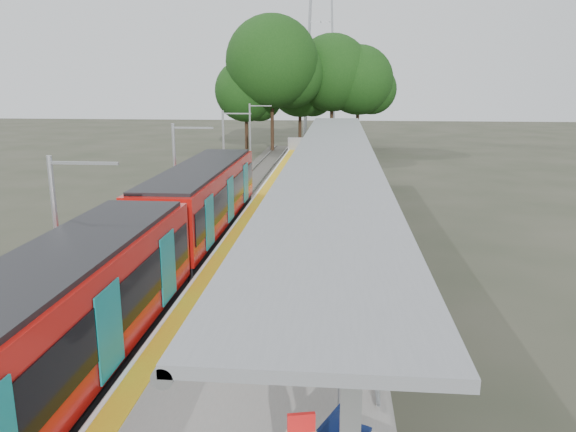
% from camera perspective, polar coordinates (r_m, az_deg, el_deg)
% --- Properties ---
extents(trackbed, '(3.00, 70.00, 0.24)m').
position_cam_1_polar(trackbed, '(29.62, -7.27, -0.81)').
color(trackbed, '#59544C').
rests_on(trackbed, ground).
extents(platform, '(6.00, 50.00, 1.00)m').
position_cam_1_polar(platform, '(28.90, 1.46, -0.29)').
color(platform, gray).
rests_on(platform, ground).
extents(tactile_strip, '(0.60, 50.00, 0.02)m').
position_cam_1_polar(tactile_strip, '(29.06, -3.56, 0.80)').
color(tactile_strip, yellow).
rests_on(tactile_strip, platform).
extents(end_fence, '(6.00, 0.10, 1.20)m').
position_cam_1_polar(end_fence, '(53.30, 3.23, 7.31)').
color(end_fence, '#9EA0A5').
rests_on(end_fence, platform).
extents(train, '(2.74, 27.60, 3.62)m').
position_cam_1_polar(train, '(19.83, -13.55, -2.56)').
color(train, black).
rests_on(train, ground).
extents(canopy, '(3.27, 38.00, 3.66)m').
position_cam_1_polar(canopy, '(24.40, 4.71, 5.93)').
color(canopy, '#9EA0A5').
rests_on(canopy, platform).
extents(tree_cluster, '(18.83, 13.77, 14.00)m').
position_cam_1_polar(tree_cluster, '(61.64, 1.58, 14.20)').
color(tree_cluster, '#382316').
rests_on(tree_cluster, ground).
extents(catenary_masts, '(2.08, 48.16, 5.40)m').
position_cam_1_polar(catenary_masts, '(28.52, -11.24, 4.21)').
color(catenary_masts, '#9EA0A5').
rests_on(catenary_masts, ground).
extents(bench_mid, '(0.49, 1.60, 1.09)m').
position_cam_1_polar(bench_mid, '(18.68, 6.22, -4.80)').
color(bench_mid, navy).
rests_on(bench_mid, platform).
extents(bench_far, '(0.51, 1.40, 0.94)m').
position_cam_1_polar(bench_far, '(31.97, 6.19, 2.82)').
color(bench_far, navy).
rests_on(bench_far, platform).
extents(info_pillar_far, '(0.37, 0.37, 1.63)m').
position_cam_1_polar(info_pillar_far, '(28.93, 2.49, 2.16)').
color(info_pillar_far, beige).
rests_on(info_pillar_far, platform).
extents(litter_bin, '(0.48, 0.48, 0.95)m').
position_cam_1_polar(litter_bin, '(29.69, 4.76, 1.97)').
color(litter_bin, '#9EA0A5').
rests_on(litter_bin, platform).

